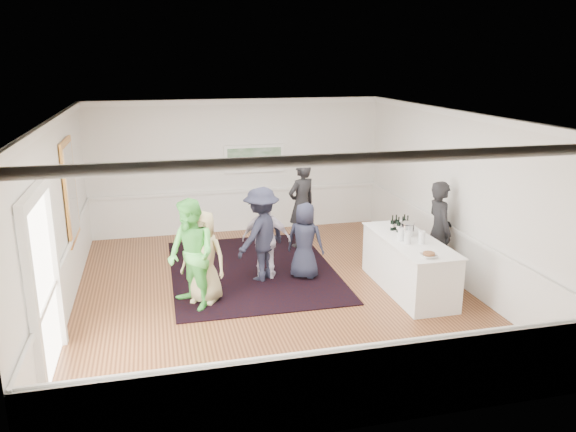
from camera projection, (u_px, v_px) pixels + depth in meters
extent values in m
plane|color=brown|center=(273.00, 293.00, 10.17)|extent=(8.00, 8.00, 0.00)
cube|color=white|center=(272.00, 115.00, 9.30)|extent=(7.00, 8.00, 0.02)
cube|color=white|center=(58.00, 221.00, 8.94)|extent=(0.02, 8.00, 3.20)
cube|color=white|center=(455.00, 196.00, 10.53)|extent=(0.02, 8.00, 3.20)
cube|color=white|center=(238.00, 166.00, 13.47)|extent=(7.00, 0.02, 3.20)
cube|color=white|center=(352.00, 301.00, 5.99)|extent=(7.00, 0.02, 3.20)
cube|color=#F0A446|center=(70.00, 191.00, 10.11)|extent=(0.04, 1.25, 1.85)
cube|color=white|center=(72.00, 191.00, 10.11)|extent=(0.01, 1.05, 1.65)
cube|color=white|center=(34.00, 317.00, 6.52)|extent=(0.10, 0.14, 2.40)
cube|color=white|center=(56.00, 268.00, 8.05)|extent=(0.10, 0.14, 2.40)
cube|color=white|center=(34.00, 194.00, 6.94)|extent=(0.10, 1.78, 0.16)
cube|color=white|center=(43.00, 290.00, 7.28)|extent=(0.02, 1.50, 2.40)
cube|color=white|center=(254.00, 159.00, 13.47)|extent=(1.44, 0.05, 0.66)
cube|color=#225A24|center=(255.00, 159.00, 13.44)|extent=(1.30, 0.01, 0.52)
cube|color=black|center=(252.00, 270.00, 11.26)|extent=(3.22, 4.20, 0.02)
cube|color=white|center=(408.00, 265.00, 10.19)|extent=(0.85, 2.35, 0.96)
cube|color=white|center=(410.00, 240.00, 10.06)|extent=(0.91, 2.41, 0.02)
imported|color=black|center=(439.00, 231.00, 10.59)|extent=(0.50, 0.73, 1.92)
imported|color=tan|center=(204.00, 257.00, 9.62)|extent=(0.95, 0.84, 1.63)
imported|color=#56CE52|center=(191.00, 255.00, 9.35)|extent=(1.06, 1.15, 1.89)
imported|color=silver|center=(266.00, 239.00, 10.65)|extent=(1.00, 0.65, 1.58)
imported|color=#1E2133|center=(262.00, 234.00, 10.57)|extent=(1.34, 1.25, 1.81)
imported|color=black|center=(302.00, 205.00, 12.44)|extent=(0.84, 0.71, 1.94)
imported|color=#1E2133|center=(305.00, 241.00, 10.71)|extent=(0.87, 0.78, 1.48)
cylinder|color=#7BAD3D|center=(408.00, 237.00, 9.78)|extent=(0.12, 0.12, 0.24)
cylinder|color=#E5435C|center=(422.00, 237.00, 9.79)|extent=(0.12, 0.12, 0.24)
cylinder|color=#6ABB42|center=(401.00, 234.00, 9.95)|extent=(0.12, 0.12, 0.24)
cylinder|color=silver|center=(407.00, 229.00, 10.23)|extent=(0.26, 0.26, 0.25)
imported|color=white|center=(429.00, 255.00, 9.14)|extent=(0.27, 0.27, 0.07)
cylinder|color=#965F3C|center=(429.00, 254.00, 9.13)|extent=(0.19, 0.19, 0.04)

